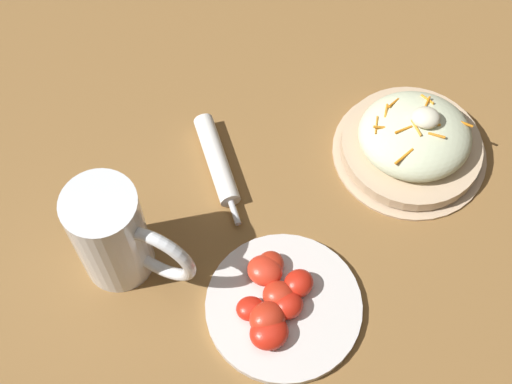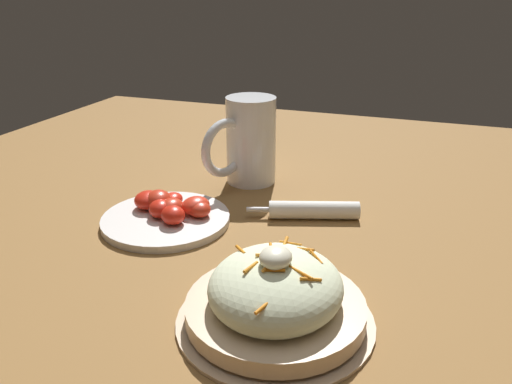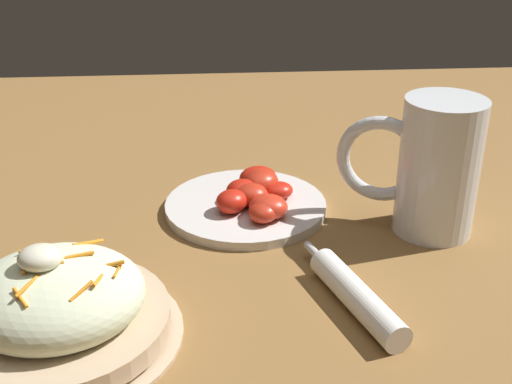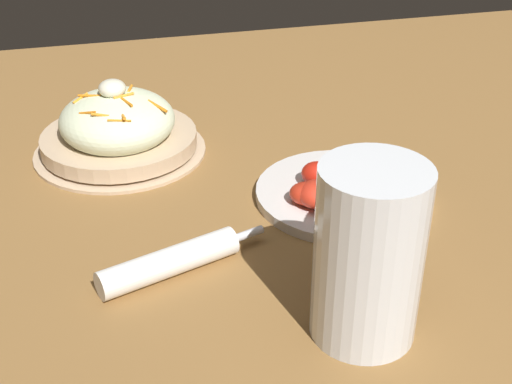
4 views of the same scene
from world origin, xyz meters
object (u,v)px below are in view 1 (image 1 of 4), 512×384
(tomato_plate, at_px, (279,303))
(beer_mug, at_px, (115,238))
(salad_plate, at_px, (413,141))
(napkin_roll, at_px, (217,160))

(tomato_plate, bearing_deg, beer_mug, -16.40)
(tomato_plate, bearing_deg, salad_plate, -128.36)
(salad_plate, height_order, napkin_roll, salad_plate)
(beer_mug, distance_m, napkin_roll, 0.20)
(beer_mug, bearing_deg, tomato_plate, 163.60)
(salad_plate, xyz_separation_m, napkin_roll, (0.27, 0.02, -0.02))
(napkin_roll, bearing_deg, beer_mug, 52.20)
(napkin_roll, bearing_deg, salad_plate, -174.81)
(beer_mug, bearing_deg, salad_plate, -155.83)
(salad_plate, xyz_separation_m, tomato_plate, (0.19, 0.24, -0.02))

